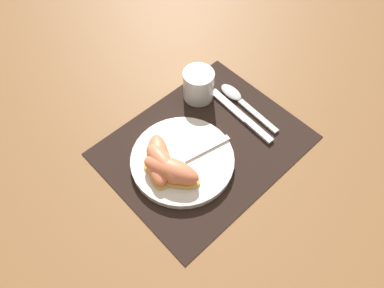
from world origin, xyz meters
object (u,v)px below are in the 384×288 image
at_px(citrus_wedge_2, 171,170).
at_px(juice_glass, 199,86).
at_px(plate, 183,160).
at_px(knife, 242,116).
at_px(spoon, 238,98).
at_px(citrus_wedge_0, 158,160).
at_px(fork, 186,159).
at_px(citrus_wedge_1, 163,164).

bearing_deg(citrus_wedge_2, juice_glass, 32.59).
height_order(plate, juice_glass, juice_glass).
distance_m(knife, citrus_wedge_2, 0.24).
xyz_separation_m(spoon, citrus_wedge_0, (-0.27, -0.01, 0.03)).
bearing_deg(spoon, plate, -169.77).
distance_m(spoon, citrus_wedge_2, 0.28).
distance_m(fork, citrus_wedge_2, 0.05).
height_order(citrus_wedge_0, citrus_wedge_1, citrus_wedge_1).
relative_size(spoon, fork, 0.99).
distance_m(spoon, citrus_wedge_1, 0.28).
relative_size(juice_glass, knife, 0.39).
distance_m(knife, citrus_wedge_0, 0.24).
bearing_deg(citrus_wedge_2, citrus_wedge_1, 96.46).
distance_m(citrus_wedge_0, citrus_wedge_2, 0.04).
relative_size(fork, citrus_wedge_2, 1.38).
height_order(spoon, citrus_wedge_1, citrus_wedge_1).
distance_m(citrus_wedge_0, citrus_wedge_1, 0.02).
height_order(juice_glass, knife, juice_glass).
xyz_separation_m(plate, citrus_wedge_1, (-0.05, 0.01, 0.03)).
xyz_separation_m(plate, citrus_wedge_0, (-0.05, 0.03, 0.02)).
bearing_deg(spoon, citrus_wedge_0, -177.00).
bearing_deg(citrus_wedge_2, spoon, 11.44).
bearing_deg(knife, juice_glass, 103.88).
relative_size(knife, spoon, 1.07).
xyz_separation_m(plate, fork, (0.00, -0.01, 0.01)).
height_order(spoon, fork, fork).
height_order(fork, citrus_wedge_0, citrus_wedge_0).
bearing_deg(spoon, knife, -126.99).
distance_m(juice_glass, citrus_wedge_2, 0.24).
xyz_separation_m(plate, spoon, (0.23, 0.04, -0.00)).
distance_m(plate, spoon, 0.23).
height_order(spoon, citrus_wedge_2, citrus_wedge_2).
bearing_deg(juice_glass, citrus_wedge_2, -147.41).
xyz_separation_m(knife, fork, (-0.19, -0.00, 0.02)).
relative_size(citrus_wedge_0, citrus_wedge_2, 0.99).
height_order(juice_glass, spoon, juice_glass).
xyz_separation_m(fork, citrus_wedge_0, (-0.05, 0.03, 0.01)).
distance_m(fork, citrus_wedge_0, 0.06).
relative_size(plate, knife, 1.12).
bearing_deg(citrus_wedge_1, citrus_wedge_2, -83.54).
bearing_deg(citrus_wedge_2, citrus_wedge_0, 91.94).
distance_m(spoon, citrus_wedge_0, 0.27).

